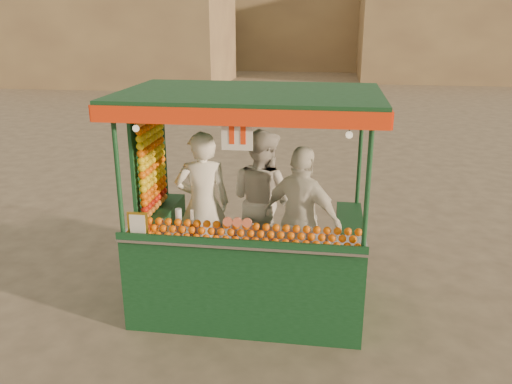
# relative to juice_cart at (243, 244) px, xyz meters

# --- Properties ---
(ground) EXTENTS (90.00, 90.00, 0.00)m
(ground) POSITION_rel_juice_cart_xyz_m (-0.23, -0.07, -0.78)
(ground) COLOR brown
(ground) RESTS_ON ground
(building_left) EXTENTS (10.00, 6.00, 6.00)m
(building_left) POSITION_rel_juice_cart_xyz_m (-9.23, 19.93, 2.22)
(building_left) COLOR #A1875B
(building_left) RESTS_ON ground
(building_right) EXTENTS (9.00, 6.00, 5.00)m
(building_right) POSITION_rel_juice_cart_xyz_m (6.77, 23.93, 1.72)
(building_right) COLOR #A1875B
(building_right) RESTS_ON ground
(building_center) EXTENTS (14.00, 7.00, 7.00)m
(building_center) POSITION_rel_juice_cart_xyz_m (-2.23, 29.93, 2.72)
(building_center) COLOR #A1875B
(building_center) RESTS_ON ground
(juice_cart) EXTENTS (2.65, 1.72, 2.41)m
(juice_cart) POSITION_rel_juice_cart_xyz_m (0.00, 0.00, 0.00)
(juice_cart) COLOR #0F391A
(juice_cart) RESTS_ON ground
(vendor_left) EXTENTS (0.70, 0.55, 1.67)m
(vendor_left) POSITION_rel_juice_cart_xyz_m (-0.50, 0.27, 0.33)
(vendor_left) COLOR white
(vendor_left) RESTS_ON ground
(vendor_middle) EXTENTS (1.01, 0.96, 1.65)m
(vendor_middle) POSITION_rel_juice_cart_xyz_m (0.13, 0.55, 0.32)
(vendor_middle) COLOR beige
(vendor_middle) RESTS_ON ground
(vendor_right) EXTENTS (1.00, 0.77, 1.59)m
(vendor_right) POSITION_rel_juice_cart_xyz_m (0.63, 0.08, 0.29)
(vendor_right) COLOR white
(vendor_right) RESTS_ON ground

